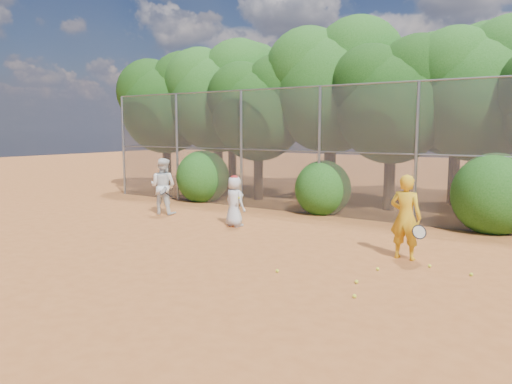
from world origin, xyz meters
The scene contains 24 objects.
ground centered at (0.00, 0.00, 0.00)m, with size 80.00×80.00×0.00m, color #A35524.
fence_back centered at (-0.12, 6.00, 2.05)m, with size 20.05×0.09×4.03m.
tree_0 centered at (-9.44, 8.04, 3.93)m, with size 4.38×3.81×6.00m.
tree_1 centered at (-6.94, 8.54, 4.16)m, with size 4.64×4.03×6.35m.
tree_2 centered at (-4.45, 7.83, 3.58)m, with size 3.99×3.47×5.47m.
tree_3 centered at (-1.94, 8.84, 4.40)m, with size 4.89×4.26×6.70m.
tree_4 centered at (0.55, 8.24, 3.76)m, with size 4.19×3.64×5.73m.
tree_5 centered at (3.06, 9.04, 4.05)m, with size 4.51×3.92×6.17m.
tree_9 centered at (-7.94, 10.84, 4.34)m, with size 4.83×4.20×6.62m.
tree_10 centered at (-2.93, 11.05, 4.63)m, with size 5.15×4.48×7.06m.
tree_11 centered at (2.06, 10.64, 4.16)m, with size 4.64×4.03×6.35m.
bush_0 centered at (-6.00, 6.30, 1.00)m, with size 2.00×2.00×2.00m, color #1A4C13.
bush_1 centered at (-1.00, 6.30, 0.90)m, with size 1.80×1.80×1.80m, color #1A4C13.
bush_2 centered at (4.00, 6.30, 1.10)m, with size 2.20×2.20×2.20m, color #1A4C13.
player_yellow centered at (2.95, 2.22, 0.89)m, with size 0.84×0.57×1.78m.
player_teen centered at (-2.08, 3.03, 0.71)m, with size 0.77×0.60×1.43m.
player_white centered at (-5.15, 3.35, 0.89)m, with size 1.01×0.87×1.78m.
ball_0 centered at (2.81, 1.06, 0.03)m, with size 0.07×0.07×0.07m, color yellow.
ball_1 centered at (3.58, 1.85, 0.03)m, with size 0.07×0.07×0.07m, color yellow.
ball_2 centered at (2.79, 0.08, 0.03)m, with size 0.07×0.07×0.07m, color yellow.
ball_3 centered at (4.38, 1.69, 0.03)m, with size 0.07×0.07×0.07m, color yellow.
ball_4 centered at (1.28, -0.14, 0.03)m, with size 0.07×0.07×0.07m, color yellow.
ball_5 centered at (2.81, 3.41, 0.03)m, with size 0.07×0.07×0.07m, color yellow.
ball_6 centered at (3.07, -0.65, 0.03)m, with size 0.07×0.07×0.07m, color yellow.
Camera 1 is at (6.12, -7.96, 2.72)m, focal length 35.00 mm.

